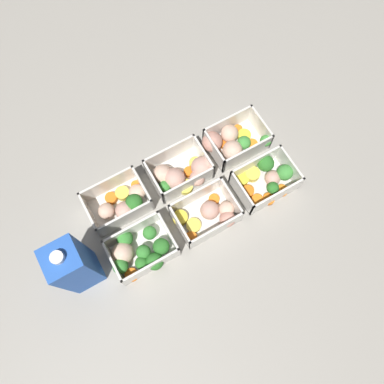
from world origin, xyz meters
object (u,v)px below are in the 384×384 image
at_px(container_far_right, 139,251).
at_px(container_far_center, 210,214).
at_px(container_near_right, 122,203).
at_px(juice_carton, 75,266).
at_px(container_near_left, 232,142).
at_px(container_near_center, 181,173).
at_px(container_far_left, 267,178).

bearing_deg(container_far_right, container_far_center, 179.15).
bearing_deg(container_near_right, juice_carton, 35.24).
relative_size(container_near_left, container_far_right, 1.10).
bearing_deg(container_far_right, container_near_center, -146.00).
height_order(container_near_left, container_near_center, same).
distance_m(container_near_center, container_near_right, 0.15).
height_order(container_far_center, container_far_right, same).
bearing_deg(container_near_center, container_far_center, 93.65).
bearing_deg(container_far_right, container_far_left, -179.11).
height_order(container_near_left, container_far_center, same).
bearing_deg(container_far_left, container_far_center, 2.81).
xyz_separation_m(container_near_right, container_far_right, (0.02, 0.12, 0.00)).
bearing_deg(container_far_left, juice_carton, -1.86).
xyz_separation_m(container_far_left, juice_carton, (0.46, -0.01, 0.07)).
xyz_separation_m(container_near_left, juice_carton, (0.44, 0.11, 0.07)).
xyz_separation_m(container_far_right, juice_carton, (0.12, -0.02, 0.07)).
distance_m(container_far_center, juice_carton, 0.31).
relative_size(container_far_right, juice_carton, 0.71).
distance_m(container_near_center, container_far_right, 0.20).
relative_size(container_near_center, container_far_center, 1.04).
bearing_deg(container_near_right, container_far_right, 81.75).
relative_size(container_near_center, container_far_right, 1.07).
relative_size(container_near_right, container_far_left, 1.02).
distance_m(container_near_right, juice_carton, 0.18).
distance_m(container_near_right, container_far_right, 0.12).
xyz_separation_m(container_near_center, container_far_left, (-0.17, 0.11, -0.00)).
distance_m(container_near_left, container_far_left, 0.12).
distance_m(container_far_center, container_far_right, 0.18).
relative_size(container_far_left, container_far_right, 0.96).
bearing_deg(container_far_center, container_near_center, -86.35).
xyz_separation_m(container_far_left, container_far_right, (0.34, 0.01, 0.00)).
height_order(container_far_left, container_far_center, same).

